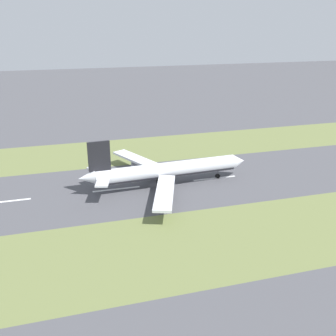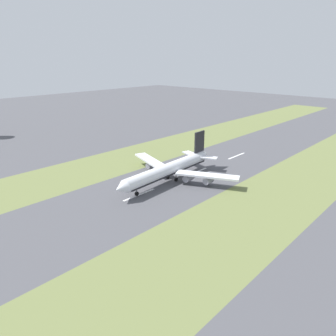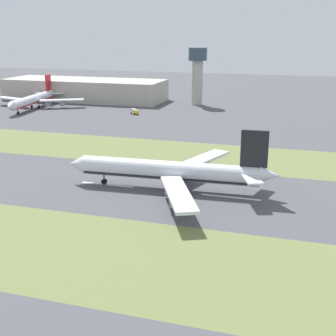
{
  "view_description": "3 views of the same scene",
  "coord_description": "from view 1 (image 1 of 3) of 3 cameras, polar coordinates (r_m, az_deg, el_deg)",
  "views": [
    {
      "loc": [
        136.65,
        -34.46,
        60.41
      ],
      "look_at": [
        1.29,
        3.95,
        7.0
      ],
      "focal_mm": 42.0,
      "sensor_mm": 36.0,
      "label": 1
    },
    {
      "loc": [
        -98.12,
        112.02,
        57.06
      ],
      "look_at": [
        1.29,
        3.95,
        7.0
      ],
      "focal_mm": 35.0,
      "sensor_mm": 36.0,
      "label": 2
    },
    {
      "loc": [
        -131.04,
        -36.64,
        48.21
      ],
      "look_at": [
        1.29,
        3.95,
        7.0
      ],
      "focal_mm": 50.0,
      "sensor_mm": 36.0,
      "label": 3
    }
  ],
  "objects": [
    {
      "name": "ground_plane",
      "position": [
        153.33,
        -1.56,
        -2.42
      ],
      "size": [
        800.0,
        800.0,
        0.0
      ],
      "primitive_type": "plane",
      "color": "#4C4C51"
    },
    {
      "name": "grass_median_west",
      "position": [
        194.51,
        -4.85,
        2.62
      ],
      "size": [
        40.0,
        600.0,
        0.01
      ],
      "primitive_type": "cube",
      "color": "olive",
      "rests_on": "ground"
    },
    {
      "name": "grass_median_east",
      "position": [
        115.05,
        4.13,
        -10.95
      ],
      "size": [
        40.0,
        600.0,
        0.01
      ],
      "primitive_type": "cube",
      "color": "olive",
      "rests_on": "ground"
    },
    {
      "name": "centreline_dash_near",
      "position": [
        150.96,
        -22.7,
        -4.53
      ],
      "size": [
        1.2,
        18.0,
        0.01
      ],
      "primitive_type": "cube",
      "color": "silver",
      "rests_on": "ground"
    },
    {
      "name": "centreline_dash_mid",
      "position": [
        150.54,
        -7.49,
        -3.06
      ],
      "size": [
        1.2,
        18.0,
        0.01
      ],
      "primitive_type": "cube",
      "color": "silver",
      "rests_on": "ground"
    },
    {
      "name": "centreline_dash_far",
      "position": [
        160.42,
        6.76,
        -1.49
      ],
      "size": [
        1.2,
        18.0,
        0.01
      ],
      "primitive_type": "cube",
      "color": "silver",
      "rests_on": "ground"
    },
    {
      "name": "airplane_main_jet",
      "position": [
        150.28,
        -0.69,
        -0.43
      ],
      "size": [
        64.04,
        67.2,
        20.2
      ],
      "color": "silver",
      "rests_on": "ground"
    }
  ]
}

